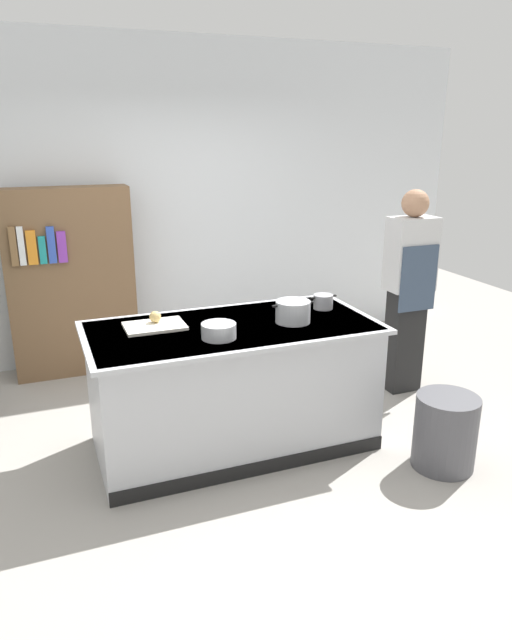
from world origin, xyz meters
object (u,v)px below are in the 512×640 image
Objects in this scene: mixing_bowl at (219,331)px; trash_bin at (445,432)px; sauce_pan at (323,302)px; person_chef at (409,288)px; bookshelf at (72,283)px; onion at (155,317)px; stock_pot at (293,312)px.

mixing_bowl reaches higher than trash_bin.
person_chef is at bearing 13.92° from sauce_pan.
bookshelf reaches higher than mixing_bowl.
bookshelf reaches higher than onion.
onion is 0.94m from stock_pot.
sauce_pan is 0.12× the size of bookshelf.
onion is 0.16× the size of trash_bin.
bookshelf is at bearing 129.40° from trash_bin.
sauce_pan reaches higher than trash_bin.
mixing_bowl is 2.14m from bookshelf.
onion reaches higher than mixing_bowl.
stock_pot is 2.30m from bookshelf.
person_chef is 1.01× the size of bookshelf.
bookshelf reaches higher than stock_pot.
person_chef is (2.16, 0.16, -0.05)m from onion.
onion reaches higher than trash_bin.
person_chef is at bearing 68.17° from trash_bin.
sauce_pan is 0.12× the size of person_chef.
stock_pot is 1.37× the size of mixing_bowl.
person_chef is (0.92, 0.23, -0.04)m from sauce_pan.
stock_pot is 1.34m from person_chef.
onion is at bearing -75.03° from bookshelf.
person_chef is at bearing 19.18° from stock_pot.
sauce_pan reaches higher than mixing_bowl.
bookshelf is (-0.75, 2.00, -0.10)m from mixing_bowl.
sauce_pan reaches higher than onion.
trash_bin is 0.29× the size of person_chef.
onion is 0.26× the size of stock_pot.
trash_bin is 3.40m from bookshelf.
sauce_pan is at bearing 121.05° from person_chef.
mixing_bowl is (0.32, -0.40, -0.01)m from onion.
person_chef reaches higher than sauce_pan.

